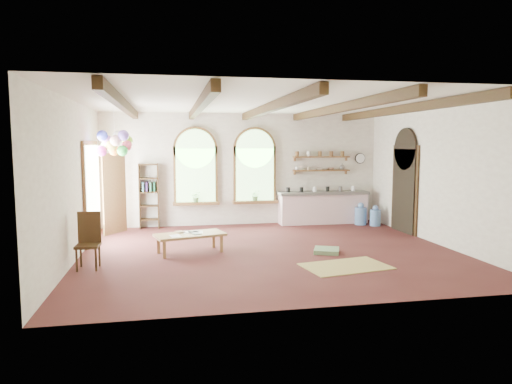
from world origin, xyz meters
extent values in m
plane|color=#4F2220|center=(0.00, 0.00, 0.00)|extent=(8.00, 8.00, 0.00)
cube|color=brown|center=(-1.40, 3.44, 1.45)|extent=(1.24, 0.08, 1.64)
cylinder|color=brown|center=(-1.40, 3.44, 2.20)|extent=(1.24, 0.08, 1.24)
cube|color=#85C173|center=(-1.40, 3.40, 1.45)|extent=(1.10, 0.04, 1.50)
cube|color=brown|center=(-1.40, 3.35, 0.66)|extent=(1.30, 0.28, 0.08)
cube|color=brown|center=(0.30, 3.44, 1.45)|extent=(1.24, 0.08, 1.64)
cylinder|color=brown|center=(0.30, 3.44, 2.20)|extent=(1.24, 0.08, 1.24)
cube|color=#85C173|center=(0.30, 3.40, 1.45)|extent=(1.10, 0.04, 1.50)
cube|color=brown|center=(0.30, 3.35, 0.66)|extent=(1.30, 0.28, 0.08)
cube|color=brown|center=(-3.95, 1.80, 1.15)|extent=(0.10, 1.90, 2.50)
cube|color=black|center=(3.95, 1.50, 1.10)|extent=(0.10, 1.30, 2.40)
cube|color=silver|center=(2.30, 3.20, 0.43)|extent=(2.60, 0.55, 0.86)
cube|color=#65645E|center=(2.30, 3.20, 0.90)|extent=(2.68, 0.62, 0.08)
cube|color=brown|center=(2.30, 3.38, 1.55)|extent=(1.70, 0.24, 0.04)
cube|color=brown|center=(2.30, 3.38, 1.95)|extent=(1.70, 0.24, 0.04)
cylinder|color=black|center=(3.55, 3.45, 1.90)|extent=(0.32, 0.04, 0.32)
cube|color=#3E2813|center=(-2.95, 3.32, 0.90)|extent=(0.03, 0.32, 1.80)
cube|color=#3E2813|center=(-2.45, 3.32, 0.90)|extent=(0.03, 0.32, 1.80)
cube|color=#A1814A|center=(-1.72, 0.19, 0.39)|extent=(1.59, 1.03, 0.05)
cube|color=#A1814A|center=(-2.26, -0.20, 0.18)|extent=(0.06, 0.06, 0.37)
cube|color=#A1814A|center=(-1.05, 0.13, 0.18)|extent=(0.06, 0.06, 0.37)
cube|color=#A1814A|center=(-2.39, 0.26, 0.18)|extent=(0.06, 0.06, 0.37)
cube|color=#A1814A|center=(-1.18, 0.59, 0.18)|extent=(0.06, 0.06, 0.37)
cube|color=#3E2813|center=(-3.65, -0.74, 0.44)|extent=(0.44, 0.44, 0.05)
cube|color=#3E2813|center=(-3.64, -0.55, 0.75)|extent=(0.42, 0.06, 0.62)
cube|color=tan|center=(1.15, -1.50, 0.01)|extent=(1.75, 1.26, 0.02)
cube|color=#6C8E62|center=(1.17, -0.36, 0.05)|extent=(0.68, 0.68, 0.09)
cylinder|color=#5B86C3|center=(3.64, 2.50, 0.23)|extent=(0.31, 0.31, 0.46)
sphere|color=#5B86C3|center=(3.64, 2.50, 0.51)|extent=(0.16, 0.16, 0.16)
cylinder|color=#5B86C3|center=(3.30, 2.75, 0.25)|extent=(0.33, 0.33, 0.50)
sphere|color=#5B86C3|center=(3.30, 2.75, 0.56)|extent=(0.18, 0.18, 0.18)
cylinder|color=white|center=(-3.40, 1.87, 2.78)|extent=(0.01, 0.01, 0.85)
sphere|color=green|center=(-3.22, 1.80, 2.17)|extent=(0.26, 0.26, 0.26)
sphere|color=#F3516D|center=(-3.13, 1.91, 2.29)|extent=(0.26, 0.26, 0.26)
sphere|color=#92E02F|center=(-3.12, 2.10, 2.41)|extent=(0.26, 0.26, 0.26)
sphere|color=silver|center=(-3.33, 2.05, 2.53)|extent=(0.26, 0.26, 0.26)
sphere|color=orange|center=(-3.45, 2.14, 2.17)|extent=(0.26, 0.26, 0.26)
sphere|color=#64A647|center=(-3.63, 2.15, 2.29)|extent=(0.26, 0.26, 0.26)
sphere|color=#9F5CC3|center=(-3.58, 1.93, 2.41)|extent=(0.26, 0.26, 0.26)
sphere|color=blue|center=(-3.67, 1.82, 2.53)|extent=(0.26, 0.26, 0.26)
sphere|color=#C62C99|center=(-3.68, 1.63, 2.17)|extent=(0.26, 0.26, 0.26)
sphere|color=#E3C450|center=(-3.47, 1.69, 2.29)|extent=(0.26, 0.26, 0.26)
sphere|color=beige|center=(-3.35, 1.59, 2.41)|extent=(0.26, 0.26, 0.26)
sphere|color=#7252BF|center=(-3.17, 1.59, 2.53)|extent=(0.26, 0.26, 0.26)
imported|color=olive|center=(-2.00, 0.35, 0.43)|extent=(0.25, 0.28, 0.02)
cube|color=black|center=(-1.60, 0.15, 0.42)|extent=(0.25, 0.29, 0.01)
imported|color=#598C4C|center=(-1.40, 3.32, 0.85)|extent=(0.27, 0.23, 0.30)
imported|color=#598C4C|center=(0.30, 3.32, 0.85)|extent=(0.27, 0.23, 0.30)
imported|color=white|center=(1.55, 3.38, 1.62)|extent=(0.12, 0.10, 0.10)
imported|color=beige|center=(1.90, 3.38, 1.62)|extent=(0.10, 0.10, 0.09)
imported|color=beige|center=(2.25, 3.38, 1.60)|extent=(0.22, 0.22, 0.05)
imported|color=#8C664C|center=(2.60, 3.38, 1.60)|extent=(0.20, 0.20, 0.06)
imported|color=slate|center=(2.95, 3.38, 1.67)|extent=(0.18, 0.18, 0.19)
camera|label=1|loc=(-2.12, -9.52, 2.33)|focal=32.00mm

